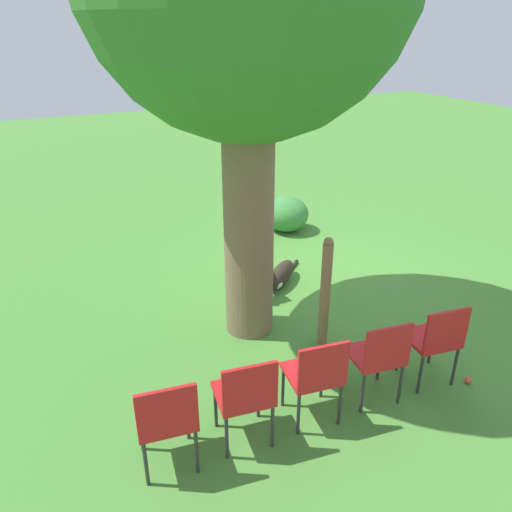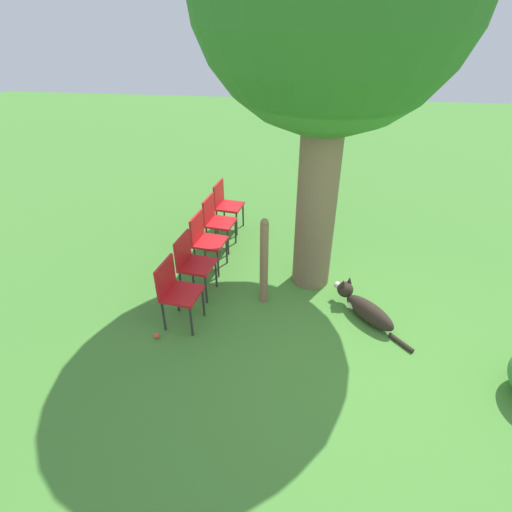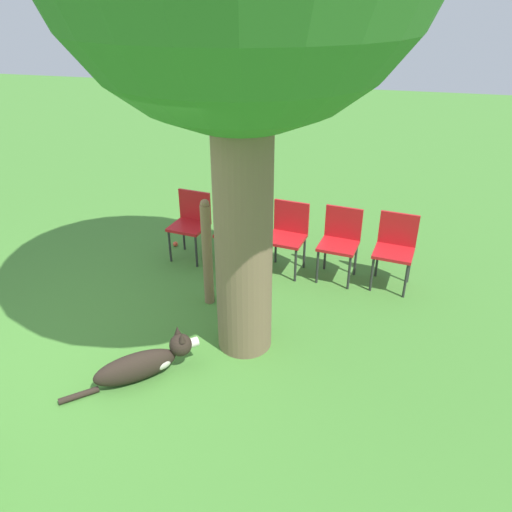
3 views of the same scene
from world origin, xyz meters
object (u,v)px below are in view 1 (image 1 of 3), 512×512
(red_chair_0, at_px, (436,338))
(red_chair_2, at_px, (316,373))
(red_chair_1, at_px, (379,355))
(dog, at_px, (279,277))
(fence_post, at_px, (325,292))
(red_chair_4, at_px, (166,418))
(tennis_ball, at_px, (468,380))
(red_chair_3, at_px, (246,394))

(red_chair_0, relative_size, red_chair_2, 1.00)
(red_chair_0, relative_size, red_chair_1, 1.00)
(red_chair_2, bearing_deg, dog, -13.22)
(red_chair_2, bearing_deg, red_chair_0, -84.34)
(fence_post, height_order, red_chair_1, fence_post)
(fence_post, distance_m, red_chair_4, 2.17)
(fence_post, xyz_separation_m, red_chair_1, (-0.98, 0.07, -0.11))
(dog, distance_m, red_chair_1, 2.32)
(dog, relative_size, fence_post, 0.81)
(red_chair_2, relative_size, tennis_ball, 12.70)
(red_chair_1, height_order, red_chair_2, same)
(dog, xyz_separation_m, fence_post, (-1.30, 0.17, 0.48))
(red_chair_0, xyz_separation_m, red_chair_4, (0.11, 2.54, 0.00))
(fence_post, xyz_separation_m, red_chair_2, (-0.95, 0.71, -0.11))
(dog, relative_size, tennis_ball, 14.82)
(red_chair_2, distance_m, red_chair_3, 0.63)
(fence_post, relative_size, red_chair_1, 1.43)
(dog, bearing_deg, red_chair_1, 42.26)
(red_chair_2, bearing_deg, red_chair_4, 95.66)
(red_chair_2, bearing_deg, red_chair_3, 95.66)
(fence_post, bearing_deg, dog, -7.45)
(red_chair_4, distance_m, tennis_ball, 2.92)
(red_chair_0, height_order, red_chair_3, same)
(red_chair_1, bearing_deg, red_chair_2, 95.66)
(dog, relative_size, red_chair_2, 1.17)
(fence_post, height_order, red_chair_3, fence_post)
(dog, xyz_separation_m, red_chair_3, (-2.23, 1.51, 0.36))
(red_chair_1, xyz_separation_m, tennis_ball, (-0.21, -0.96, -0.48))
(red_chair_4, bearing_deg, tennis_ball, -87.70)
(red_chair_1, bearing_deg, tennis_ball, -94.20)
(red_chair_2, relative_size, red_chair_3, 1.00)
(red_chair_0, bearing_deg, red_chair_2, 95.66)
(red_chair_0, xyz_separation_m, tennis_ball, (-0.18, -0.33, -0.48))
(red_chair_2, bearing_deg, red_chair_1, -84.34)
(red_chair_0, distance_m, red_chair_3, 1.90)
(fence_post, bearing_deg, red_chair_3, 124.62)
(red_chair_3, distance_m, red_chair_4, 0.63)
(red_chair_4, bearing_deg, red_chair_3, -84.34)
(dog, bearing_deg, red_chair_4, 4.07)
(red_chair_0, bearing_deg, dog, 17.67)
(dog, distance_m, fence_post, 1.40)
(dog, xyz_separation_m, tennis_ball, (-2.49, -0.72, -0.11))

